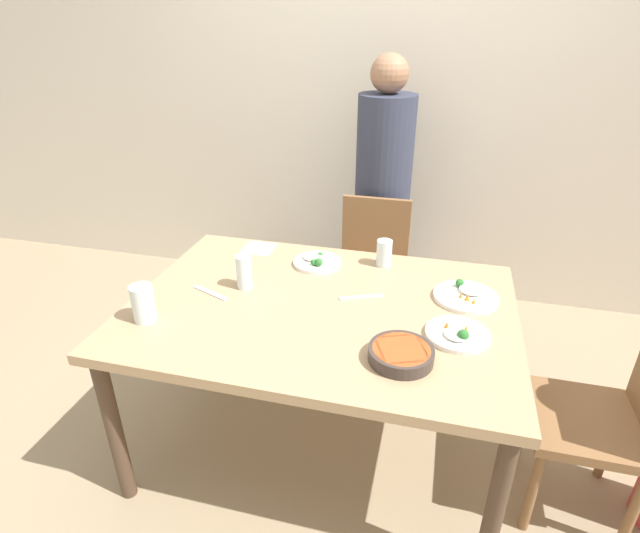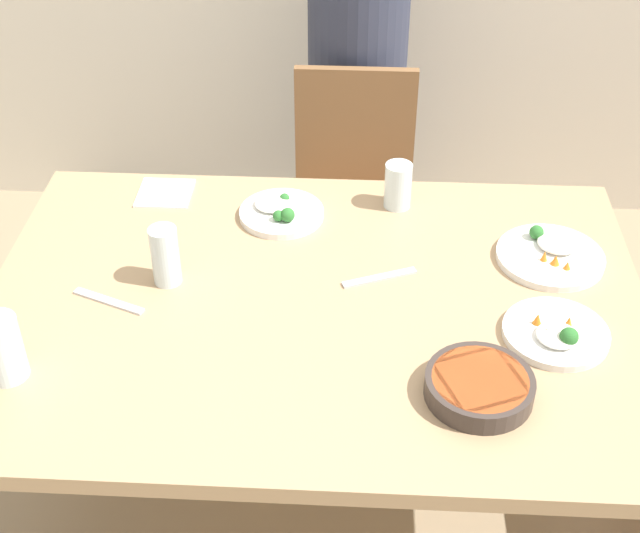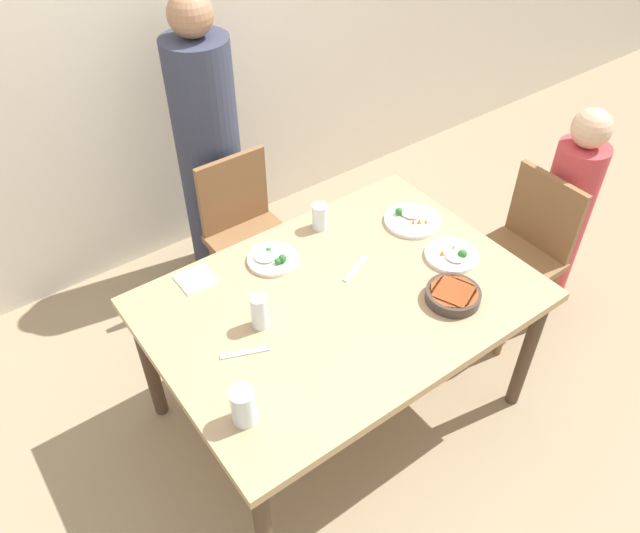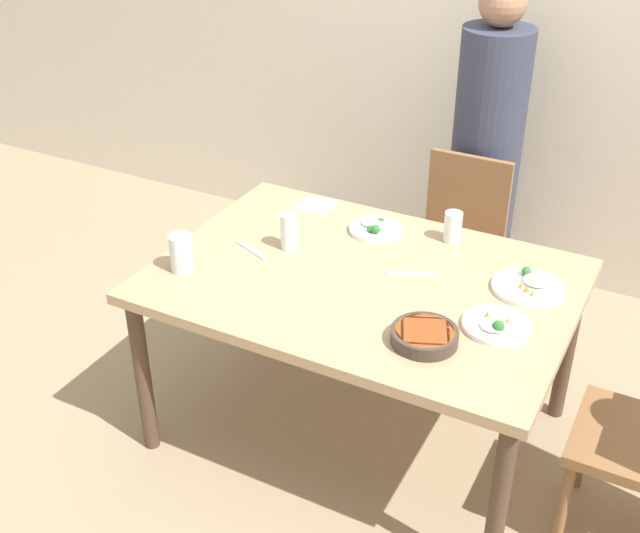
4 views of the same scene
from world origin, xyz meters
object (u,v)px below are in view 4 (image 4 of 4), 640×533
object	(u,v)px
bowl_curry	(425,336)
plate_rice_adult	(529,286)
person_adult	(485,163)
chair_adult_spot	(456,242)
glass_water_tall	(289,231)

from	to	relation	value
bowl_curry	plate_rice_adult	distance (m)	0.51
person_adult	plate_rice_adult	world-z (taller)	person_adult
chair_adult_spot	person_adult	xyz separation A→B (m)	(-0.00, 0.34, 0.26)
glass_water_tall	person_adult	bearing A→B (deg)	70.19
chair_adult_spot	bowl_curry	size ratio (longest dim) A/B	3.88
plate_rice_adult	glass_water_tall	xyz separation A→B (m)	(-0.89, -0.13, 0.06)
person_adult	bowl_curry	bearing A→B (deg)	-79.60
chair_adult_spot	plate_rice_adult	world-z (taller)	chair_adult_spot
bowl_curry	plate_rice_adult	xyz separation A→B (m)	(0.21, 0.46, -0.01)
person_adult	glass_water_tall	size ratio (longest dim) A/B	10.86
chair_adult_spot	glass_water_tall	world-z (taller)	glass_water_tall
bowl_curry	plate_rice_adult	bearing A→B (deg)	65.60
plate_rice_adult	person_adult	bearing A→B (deg)	115.53
person_adult	plate_rice_adult	bearing A→B (deg)	-64.47
chair_adult_spot	bowl_curry	world-z (taller)	chair_adult_spot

